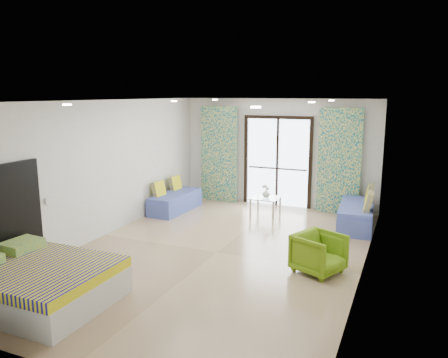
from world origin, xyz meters
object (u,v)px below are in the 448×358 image
at_px(daybed_left, 175,201).
at_px(armchair, 319,251).
at_px(bed, 38,282).
at_px(coffee_table, 266,199).
at_px(daybed_right, 357,214).

bearing_deg(daybed_left, armchair, -29.01).
xyz_separation_m(bed, coffee_table, (1.50, 5.43, 0.09)).
bearing_deg(coffee_table, bed, -105.45).
relative_size(daybed_right, coffee_table, 2.47).
xyz_separation_m(bed, daybed_left, (-0.64, 4.88, -0.03)).
relative_size(daybed_left, daybed_right, 0.90).
bearing_deg(bed, daybed_left, 97.44).
height_order(bed, armchair, armchair).
xyz_separation_m(daybed_left, daybed_right, (4.23, 0.43, 0.02)).
bearing_deg(daybed_left, daybed_right, 7.39).
bearing_deg(armchair, daybed_left, 83.34).
relative_size(bed, daybed_right, 1.07).
distance_m(daybed_left, daybed_right, 4.25).
xyz_separation_m(daybed_left, armchair, (3.97, -2.35, 0.11)).
distance_m(bed, armchair, 4.19).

